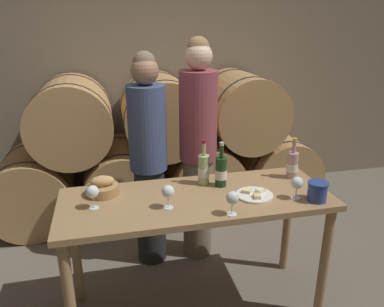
{
  "coord_description": "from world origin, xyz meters",
  "views": [
    {
      "loc": [
        -0.52,
        -2.11,
        1.97
      ],
      "look_at": [
        0.0,
        0.13,
        1.13
      ],
      "focal_mm": 35.0,
      "sensor_mm": 36.0,
      "label": 1
    }
  ],
  "objects_px": {
    "wine_glass_left": "(168,192)",
    "wine_glass_center": "(232,198)",
    "person_left": "(148,159)",
    "wine_glass_right": "(297,183)",
    "wine_bottle_rose": "(292,165)",
    "blue_crock": "(317,191)",
    "wine_bottle_white": "(204,169)",
    "wine_bottle_red": "(221,172)",
    "person_right": "(198,149)",
    "tasting_table": "(197,213)",
    "wine_glass_far_left": "(92,192)",
    "bread_basket": "(103,187)",
    "cheese_plate": "(254,195)"
  },
  "relations": [
    {
      "from": "wine_bottle_red",
      "to": "wine_bottle_white",
      "type": "bearing_deg",
      "value": 151.6
    },
    {
      "from": "wine_bottle_red",
      "to": "wine_bottle_rose",
      "type": "bearing_deg",
      "value": 2.09
    },
    {
      "from": "wine_bottle_red",
      "to": "wine_glass_right",
      "type": "bearing_deg",
      "value": -35.65
    },
    {
      "from": "wine_bottle_red",
      "to": "wine_bottle_rose",
      "type": "height_order",
      "value": "wine_bottle_red"
    },
    {
      "from": "person_left",
      "to": "wine_bottle_red",
      "type": "relative_size",
      "value": 5.56
    },
    {
      "from": "wine_bottle_red",
      "to": "wine_bottle_white",
      "type": "relative_size",
      "value": 0.98
    },
    {
      "from": "wine_glass_center",
      "to": "wine_glass_right",
      "type": "height_order",
      "value": "same"
    },
    {
      "from": "wine_bottle_rose",
      "to": "wine_glass_far_left",
      "type": "distance_m",
      "value": 1.39
    },
    {
      "from": "wine_bottle_white",
      "to": "wine_glass_left",
      "type": "distance_m",
      "value": 0.41
    },
    {
      "from": "tasting_table",
      "to": "cheese_plate",
      "type": "height_order",
      "value": "cheese_plate"
    },
    {
      "from": "wine_bottle_rose",
      "to": "wine_bottle_white",
      "type": "bearing_deg",
      "value": 176.63
    },
    {
      "from": "person_right",
      "to": "wine_glass_left",
      "type": "xyz_separation_m",
      "value": [
        -0.38,
        -0.76,
        0.02
      ]
    },
    {
      "from": "tasting_table",
      "to": "wine_glass_right",
      "type": "bearing_deg",
      "value": -15.36
    },
    {
      "from": "wine_bottle_rose",
      "to": "wine_glass_left",
      "type": "distance_m",
      "value": 0.98
    },
    {
      "from": "wine_glass_center",
      "to": "bread_basket",
      "type": "bearing_deg",
      "value": 148.83
    },
    {
      "from": "person_right",
      "to": "cheese_plate",
      "type": "xyz_separation_m",
      "value": [
        0.19,
        -0.73,
        -0.08
      ]
    },
    {
      "from": "wine_glass_center",
      "to": "person_left",
      "type": "bearing_deg",
      "value": 112.08
    },
    {
      "from": "person_left",
      "to": "bread_basket",
      "type": "distance_m",
      "value": 0.6
    },
    {
      "from": "blue_crock",
      "to": "wine_glass_right",
      "type": "bearing_deg",
      "value": 154.79
    },
    {
      "from": "wine_bottle_red",
      "to": "person_right",
      "type": "bearing_deg",
      "value": 93.05
    },
    {
      "from": "tasting_table",
      "to": "wine_glass_center",
      "type": "xyz_separation_m",
      "value": [
        0.15,
        -0.27,
        0.23
      ]
    },
    {
      "from": "wine_glass_right",
      "to": "wine_glass_center",
      "type": "bearing_deg",
      "value": -167.44
    },
    {
      "from": "person_left",
      "to": "wine_glass_far_left",
      "type": "height_order",
      "value": "person_left"
    },
    {
      "from": "tasting_table",
      "to": "wine_glass_left",
      "type": "bearing_deg",
      "value": -152.47
    },
    {
      "from": "person_left",
      "to": "wine_glass_center",
      "type": "height_order",
      "value": "person_left"
    },
    {
      "from": "wine_glass_far_left",
      "to": "wine_glass_right",
      "type": "bearing_deg",
      "value": -7.28
    },
    {
      "from": "person_left",
      "to": "wine_glass_left",
      "type": "height_order",
      "value": "person_left"
    },
    {
      "from": "person_right",
      "to": "wine_bottle_red",
      "type": "bearing_deg",
      "value": -86.95
    },
    {
      "from": "wine_bottle_white",
      "to": "wine_glass_left",
      "type": "xyz_separation_m",
      "value": [
        -0.3,
        -0.29,
        -0.0
      ]
    },
    {
      "from": "cheese_plate",
      "to": "wine_glass_right",
      "type": "relative_size",
      "value": 1.59
    },
    {
      "from": "wine_glass_far_left",
      "to": "wine_glass_right",
      "type": "height_order",
      "value": "same"
    },
    {
      "from": "person_left",
      "to": "wine_glass_far_left",
      "type": "bearing_deg",
      "value": -121.78
    },
    {
      "from": "wine_glass_center",
      "to": "wine_glass_right",
      "type": "relative_size",
      "value": 1.0
    },
    {
      "from": "wine_glass_left",
      "to": "wine_glass_center",
      "type": "xyz_separation_m",
      "value": [
        0.35,
        -0.17,
        0.0
      ]
    },
    {
      "from": "bread_basket",
      "to": "wine_bottle_white",
      "type": "bearing_deg",
      "value": 1.0
    },
    {
      "from": "blue_crock",
      "to": "wine_glass_right",
      "type": "relative_size",
      "value": 0.86
    },
    {
      "from": "tasting_table",
      "to": "person_left",
      "type": "bearing_deg",
      "value": 109.35
    },
    {
      "from": "wine_bottle_rose",
      "to": "wine_glass_center",
      "type": "xyz_separation_m",
      "value": [
        -0.59,
        -0.42,
        0.01
      ]
    },
    {
      "from": "wine_bottle_white",
      "to": "wine_glass_far_left",
      "type": "relative_size",
      "value": 2.14
    },
    {
      "from": "cheese_plate",
      "to": "wine_glass_left",
      "type": "distance_m",
      "value": 0.58
    },
    {
      "from": "wine_bottle_rose",
      "to": "blue_crock",
      "type": "relative_size",
      "value": 2.32
    },
    {
      "from": "bread_basket",
      "to": "wine_glass_left",
      "type": "relative_size",
      "value": 1.36
    },
    {
      "from": "cheese_plate",
      "to": "wine_glass_left",
      "type": "xyz_separation_m",
      "value": [
        -0.57,
        -0.03,
        0.1
      ]
    },
    {
      "from": "wine_bottle_red",
      "to": "blue_crock",
      "type": "distance_m",
      "value": 0.63
    },
    {
      "from": "wine_glass_center",
      "to": "wine_glass_left",
      "type": "bearing_deg",
      "value": 154.64
    },
    {
      "from": "tasting_table",
      "to": "wine_bottle_red",
      "type": "height_order",
      "value": "wine_bottle_red"
    },
    {
      "from": "person_left",
      "to": "bread_basket",
      "type": "height_order",
      "value": "person_left"
    },
    {
      "from": "wine_bottle_rose",
      "to": "wine_glass_right",
      "type": "distance_m",
      "value": 0.34
    },
    {
      "from": "blue_crock",
      "to": "bread_basket",
      "type": "distance_m",
      "value": 1.37
    },
    {
      "from": "wine_bottle_white",
      "to": "wine_glass_far_left",
      "type": "distance_m",
      "value": 0.76
    }
  ]
}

